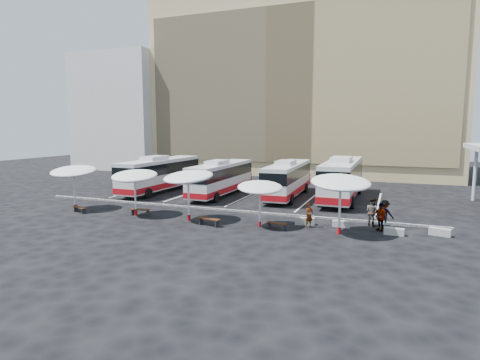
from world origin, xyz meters
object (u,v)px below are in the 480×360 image
(bus_2, at_px, (288,178))
(bus_1, at_px, (221,177))
(sunshade_3, at_px, (260,187))
(wood_bench_3, at_px, (277,224))
(passenger_3, at_px, (385,214))
(sunshade_1, at_px, (135,176))
(sunshade_0, at_px, (73,171))
(passenger_1, at_px, (373,212))
(bus_3, at_px, (342,177))
(wood_bench_2, at_px, (209,220))
(wood_bench_0, at_px, (80,208))
(bus_0, at_px, (160,173))
(wood_bench_1, at_px, (140,211))
(sunshade_4, at_px, (341,183))
(passenger_0, at_px, (309,215))
(conc_bench_1, at_px, (341,224))
(passenger_2, at_px, (380,217))
(conc_bench_0, at_px, (305,221))
(conc_bench_2, at_px, (394,232))
(conc_bench_3, at_px, (440,232))
(sunshade_2, at_px, (188,177))

(bus_2, bearing_deg, bus_1, -169.53)
(sunshade_3, relative_size, wood_bench_3, 2.69)
(passenger_3, bearing_deg, sunshade_1, 17.36)
(sunshade_0, distance_m, wood_bench_3, 17.29)
(sunshade_0, xyz_separation_m, passenger_1, (22.84, 3.10, -2.16))
(bus_3, height_order, wood_bench_2, bus_3)
(bus_1, height_order, wood_bench_0, bus_1)
(bus_0, xyz_separation_m, sunshade_1, (4.40, -10.40, 1.09))
(wood_bench_0, bearing_deg, wood_bench_1, 10.54)
(bus_2, relative_size, sunshade_0, 2.53)
(sunshade_4, relative_size, wood_bench_3, 3.26)
(wood_bench_2, relative_size, passenger_0, 1.05)
(conc_bench_1, bearing_deg, wood_bench_2, -161.01)
(sunshade_0, bearing_deg, wood_bench_1, 0.81)
(bus_1, bearing_deg, wood_bench_2, -69.66)
(passenger_0, relative_size, passenger_2, 0.90)
(passenger_1, bearing_deg, conc_bench_1, 72.80)
(bus_0, height_order, conc_bench_0, bus_0)
(bus_1, bearing_deg, conc_bench_2, -30.49)
(sunshade_0, bearing_deg, bus_1, 52.00)
(conc_bench_0, bearing_deg, conc_bench_3, 1.82)
(bus_1, bearing_deg, conc_bench_1, -34.10)
(sunshade_4, bearing_deg, wood_bench_0, -177.35)
(wood_bench_1, height_order, conc_bench_2, wood_bench_1)
(bus_3, relative_size, conc_bench_2, 10.70)
(bus_0, xyz_separation_m, sunshade_2, (8.98, -10.44, 1.22))
(conc_bench_3, bearing_deg, conc_bench_2, -161.80)
(sunshade_2, relative_size, wood_bench_2, 2.46)
(sunshade_0, relative_size, wood_bench_0, 3.03)
(sunshade_0, xyz_separation_m, conc_bench_1, (20.93, 1.96, -2.91))
(sunshade_3, height_order, conc_bench_2, sunshade_3)
(wood_bench_2, bearing_deg, passenger_3, 18.12)
(sunshade_3, bearing_deg, passenger_0, 17.71)
(bus_0, distance_m, passenger_0, 19.78)
(passenger_1, bearing_deg, passenger_3, -166.01)
(sunshade_1, distance_m, wood_bench_1, 2.67)
(bus_1, bearing_deg, conc_bench_3, -24.63)
(conc_bench_2, height_order, passenger_2, passenger_2)
(wood_bench_3, bearing_deg, sunshade_2, 178.84)
(bus_2, relative_size, passenger_3, 6.01)
(sunshade_4, distance_m, wood_bench_3, 4.93)
(conc_bench_1, bearing_deg, passenger_0, -156.32)
(sunshade_0, distance_m, sunshade_3, 15.80)
(sunshade_2, height_order, wood_bench_1, sunshade_2)
(bus_0, relative_size, conc_bench_1, 10.40)
(wood_bench_3, distance_m, conc_bench_3, 10.06)
(wood_bench_0, bearing_deg, passenger_0, 6.19)
(wood_bench_1, bearing_deg, passenger_2, 5.78)
(bus_0, xyz_separation_m, conc_bench_2, (22.74, -9.26, -1.70))
(sunshade_4, xyz_separation_m, wood_bench_2, (-8.53, -1.02, -2.87))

